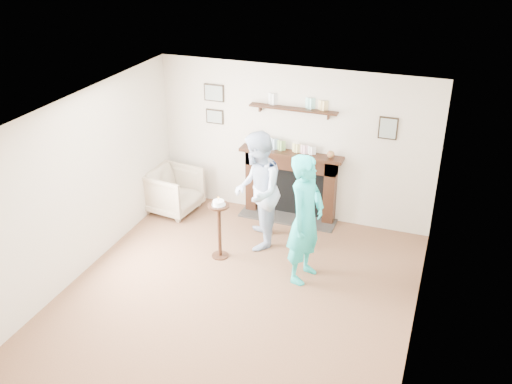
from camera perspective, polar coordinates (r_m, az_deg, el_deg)
ground at (r=7.65m, az=-2.01°, el=-10.51°), size 5.00×5.00×0.00m
room_shell at (r=7.39m, az=-0.21°, el=2.69°), size 4.54×5.02×2.52m
armchair at (r=9.81m, az=-8.16°, el=-1.81°), size 0.90×0.88×0.74m
man at (r=8.77m, az=0.12°, el=-5.18°), size 0.91×1.04×1.80m
woman at (r=8.07m, az=4.72°, el=-8.41°), size 0.56×0.74×1.83m
pedestal_table at (r=8.18m, az=-3.71°, el=-2.85°), size 0.31×0.31×0.98m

